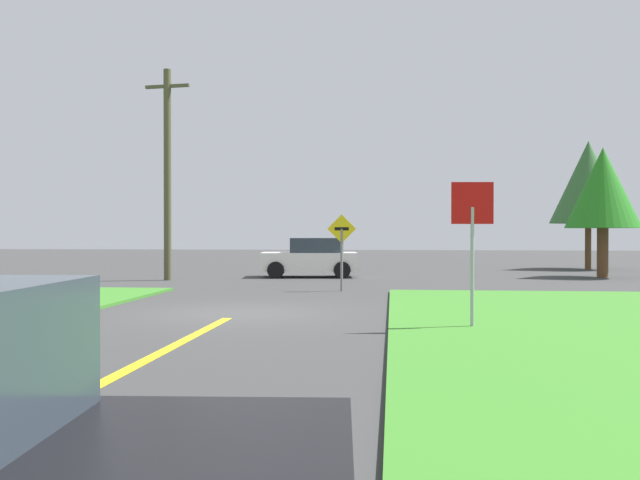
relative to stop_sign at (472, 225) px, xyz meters
name	(u,v)px	position (x,y,z in m)	size (l,w,h in m)	color
ground_plane	(238,313)	(-4.98, 2.30, -1.97)	(120.00, 120.00, 0.00)	#383838
lane_stripe_center	(83,393)	(-4.98, -5.70, -1.96)	(0.20, 14.00, 0.01)	yellow
stop_sign	(472,225)	(0.00, 0.00, 0.00)	(0.78, 0.10, 2.77)	#9EA0A8
car_approaching_junction	(311,258)	(-4.83, 15.46, -1.16)	(4.10, 2.47, 1.62)	white
utility_pole_mid	(167,172)	(-10.11, 12.97, 2.23)	(1.80, 0.34, 8.13)	#4D4C31
direction_sign	(342,243)	(-3.06, 8.61, -0.47)	(0.91, 0.08, 2.41)	slate
oak_tree_left	(603,189)	(7.10, 16.41, 1.68)	(3.00, 3.00, 5.34)	brown
pine_tree_center	(588,182)	(8.33, 23.12, 2.41)	(3.77, 3.77, 6.46)	brown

